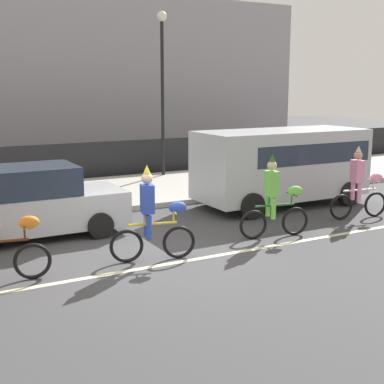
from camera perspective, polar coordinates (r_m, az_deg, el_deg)
ground_plane at (r=10.93m, az=-3.79°, el=-6.95°), size 80.00×80.00×0.00m
road_centre_line at (r=10.50m, az=-2.64°, el=-7.68°), size 36.00×0.14×0.01m
sidewalk_curb at (r=16.86m, az=-13.04°, el=-0.45°), size 60.00×5.00×0.15m
fence_line at (r=19.53m, az=-15.40°, el=2.87°), size 40.00×0.08×1.40m
building_backdrop at (r=27.84m, az=-19.20°, el=11.41°), size 28.00×8.00×7.58m
parade_cyclist_orange at (r=9.90m, az=-19.77°, el=-4.47°), size 1.70×0.53×1.92m
parade_cyclist_cobalt at (r=10.51m, az=-4.14°, el=-2.92°), size 1.69×0.58×1.92m
parade_cyclist_lime at (r=12.25m, az=8.90°, el=-0.98°), size 1.70×0.54×1.92m
parade_cyclist_pink at (r=14.53m, az=17.49°, el=0.55°), size 1.71×0.53×1.92m
parked_van_silver at (r=15.61m, az=9.75°, el=3.24°), size 5.00×2.22×2.18m
parked_car_silver at (r=12.69m, az=-16.64°, el=-1.19°), size 4.10×1.92×1.64m
street_lamp_post at (r=19.76m, az=-3.19°, el=12.90°), size 0.36×0.36×5.86m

